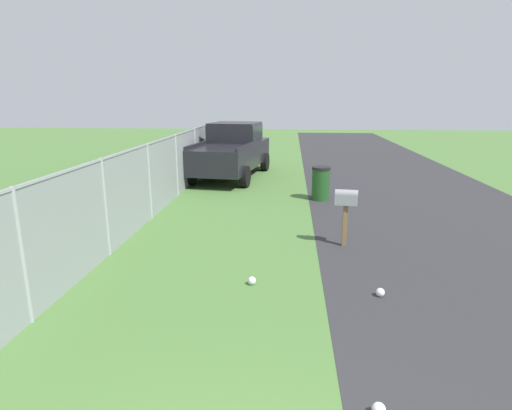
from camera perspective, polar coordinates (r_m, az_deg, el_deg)
road_asphalt at (r=9.21m, az=29.29°, el=-7.02°), size 60.00×6.51×0.01m
mailbox at (r=8.93m, az=12.11°, el=0.45°), size 0.26×0.49×1.23m
pickup_truck at (r=16.72m, az=-3.25°, el=7.65°), size 5.56×2.83×2.09m
trash_bin at (r=13.02m, az=8.77°, el=2.93°), size 0.56×0.56×1.03m
fence_section at (r=12.34m, az=-12.34°, el=4.64°), size 18.47×0.07×1.96m
litter_bag_far_scatter at (r=4.81m, az=16.31°, el=-25.06°), size 0.14×0.14×0.14m
litter_bag_midfield_b at (r=7.10m, az=16.50°, el=-11.29°), size 0.14×0.14×0.14m
litter_bag_near_hydrant at (r=7.22m, az=-0.56°, el=-10.23°), size 0.14×0.14×0.14m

